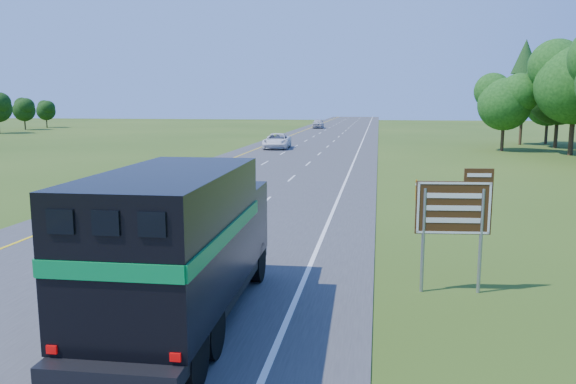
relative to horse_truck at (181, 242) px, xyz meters
name	(u,v)px	position (x,y,z in m)	size (l,w,h in m)	color
road	(305,151)	(-3.16, 46.06, -1.98)	(15.00, 260.00, 0.04)	#38383A
lane_markings	(305,151)	(-3.16, 46.06, -1.96)	(11.15, 260.00, 0.01)	yellow
horse_truck	(181,242)	(0.00, 0.00, 0.00)	(2.81, 8.36, 3.67)	black
white_suv	(277,141)	(-6.56, 48.50, -1.14)	(2.72, 5.89, 1.64)	white
far_car	(318,124)	(-7.07, 95.50, -1.08)	(2.09, 5.19, 1.77)	#B3B3BA
exit_sign	(455,213)	(6.44, 3.39, 0.21)	(2.01, 0.26, 3.41)	gray
delineator	(416,189)	(6.41, 18.06, -1.42)	(0.09, 0.05, 1.09)	orange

